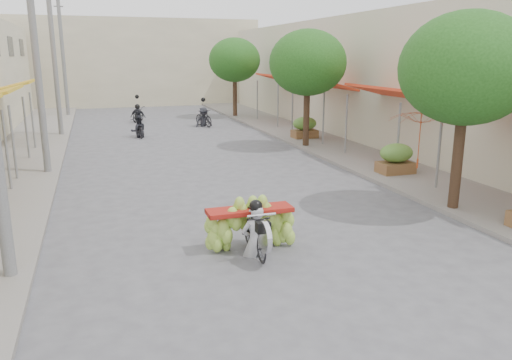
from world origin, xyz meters
name	(u,v)px	position (x,y,z in m)	size (l,w,h in m)	color
ground	(343,312)	(0.00, 0.00, 0.00)	(120.00, 120.00, 0.00)	#5D5C61
sidewalk_left	(11,159)	(-7.00, 15.00, 0.06)	(4.00, 60.00, 0.12)	gray
sidewalk_right	(328,141)	(7.00, 15.00, 0.06)	(4.00, 60.00, 0.12)	gray
shophouse_row_right	(433,79)	(11.99, 14.00, 3.00)	(9.77, 40.00, 6.00)	beige
far_building	(136,62)	(0.00, 38.00, 3.50)	(20.00, 6.00, 7.00)	beige
utility_pole_mid	(36,58)	(-5.40, 12.00, 4.03)	(0.60, 0.24, 8.00)	slate
utility_pole_far	(54,57)	(-5.40, 21.00, 4.03)	(0.60, 0.24, 8.00)	slate
utility_pole_back	(63,56)	(-5.40, 30.00, 4.03)	(0.60, 0.24, 8.00)	slate
street_tree_near	(467,69)	(5.40, 4.00, 3.78)	(3.40, 3.40, 5.25)	#3A2719
street_tree_mid	(308,63)	(5.40, 14.00, 3.78)	(3.40, 3.40, 5.25)	#3A2719
street_tree_far	(235,60)	(5.40, 26.00, 3.78)	(3.40, 3.40, 5.25)	#3A2719
produce_crate_mid	(396,156)	(6.20, 8.00, 0.71)	(1.20, 0.88, 1.16)	brown
produce_crate_far	(305,126)	(6.20, 16.00, 0.71)	(1.20, 0.88, 1.16)	brown
banana_motorbike	(253,222)	(-0.64, 2.92, 0.69)	(2.20, 1.82, 2.06)	black
market_umbrella	(423,109)	(5.85, 6.24, 2.53)	(2.19, 2.19, 1.85)	#B34117
pedestrian	(303,117)	(6.26, 16.32, 1.09)	(1.11, 0.93, 1.95)	white
bg_motorbike_a	(138,123)	(-1.58, 19.42, 0.75)	(0.84, 1.65, 1.95)	black
bg_motorbike_b	(203,112)	(2.44, 22.29, 0.83)	(1.18, 1.88, 1.95)	black
bg_motorbike_c	(138,109)	(-1.06, 25.71, 0.79)	(1.26, 1.75, 1.95)	black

